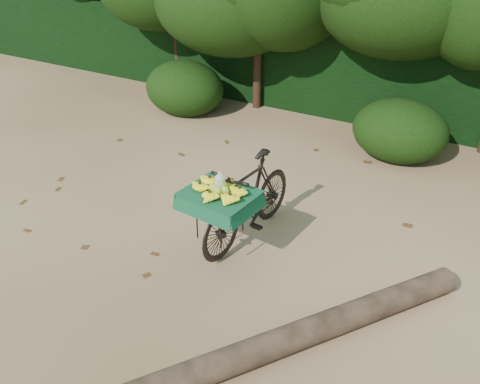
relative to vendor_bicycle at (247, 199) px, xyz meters
The scene contains 7 objects.
ground 1.12m from the vendor_bicycle, 116.08° to the right, with size 80.00×80.00×0.00m, color tan.
vendor_bicycle is the anchor object (origin of this frame).
fallen_log 2.02m from the vendor_bicycle, 45.41° to the right, with size 0.29×0.29×3.98m, color brown.
hedge_backdrop 5.47m from the vendor_bicycle, 94.40° to the left, with size 26.00×1.80×1.80m, color black.
tree_row 4.97m from the vendor_bicycle, 102.96° to the left, with size 14.50×2.00×4.00m, color black, non-canonical shape.
bush_clumps 3.45m from the vendor_bicycle, 88.65° to the left, with size 8.80×1.70×0.90m, color black, non-canonical shape.
leaf_litter 0.75m from the vendor_bicycle, 153.83° to the right, with size 7.00×7.30×0.01m, color #4F3015, non-canonical shape.
Camera 1 is at (3.12, -4.05, 3.95)m, focal length 38.00 mm.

